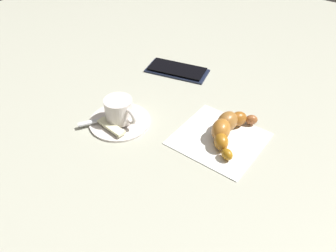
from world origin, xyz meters
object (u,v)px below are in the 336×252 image
at_px(sugar_packet, 111,127).
at_px(napkin, 219,138).
at_px(cell_phone, 177,70).
at_px(espresso_cup, 119,110).
at_px(croissant, 227,128).
at_px(teaspoon, 117,116).
at_px(saucer, 120,120).

distance_m(sugar_packet, napkin, 0.21).
bearing_deg(napkin, cell_phone, -37.33).
distance_m(espresso_cup, napkin, 0.21).
relative_size(napkin, cell_phone, 0.98).
distance_m(napkin, croissant, 0.03).
relative_size(espresso_cup, teaspoon, 0.74).
xyz_separation_m(teaspoon, sugar_packet, (-0.01, 0.03, 0.00)).
relative_size(saucer, croissant, 0.88).
bearing_deg(croissant, espresso_cup, 24.33).
relative_size(saucer, teaspoon, 1.17).
bearing_deg(cell_phone, croissant, 146.27).
height_order(sugar_packet, croissant, croissant).
distance_m(sugar_packet, croissant, 0.23).
xyz_separation_m(saucer, croissant, (-0.20, -0.09, 0.02)).
height_order(saucer, espresso_cup, espresso_cup).
bearing_deg(napkin, espresso_cup, 21.24).
relative_size(teaspoon, croissant, 0.75).
bearing_deg(croissant, sugar_packet, 31.99).
bearing_deg(croissant, napkin, 65.54).
distance_m(espresso_cup, cell_phone, 0.23).
bearing_deg(cell_phone, saucer, 94.19).
bearing_deg(sugar_packet, saucer, 108.68).
relative_size(sugar_packet, napkin, 0.42).
relative_size(espresso_cup, napkin, 0.50).
bearing_deg(saucer, espresso_cup, -174.45).
bearing_deg(espresso_cup, napkin, -158.76).
bearing_deg(espresso_cup, sugar_packet, 97.45).
relative_size(croissant, cell_phone, 0.88).
height_order(teaspoon, cell_phone, teaspoon).
bearing_deg(cell_phone, sugar_packet, 94.98).
relative_size(sugar_packet, cell_phone, 0.41).
bearing_deg(saucer, croissant, -155.83).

